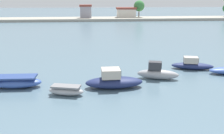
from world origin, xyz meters
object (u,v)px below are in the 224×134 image
at_px(moored_boat_3, 66,90).
at_px(moored_boat_6, 192,65).
at_px(moored_boat_4, 114,81).
at_px(moored_boat_5, 157,73).
at_px(moored_boat_2, 16,82).

distance_m(moored_boat_3, moored_boat_6, 16.03).
xyz_separation_m(moored_boat_3, moored_boat_4, (4.42, 1.46, 0.26)).
xyz_separation_m(moored_boat_4, moored_boat_5, (4.91, 2.14, -0.01)).
bearing_deg(moored_boat_6, moored_boat_4, -138.07).
bearing_deg(moored_boat_3, moored_boat_5, 35.04).
height_order(moored_boat_3, moored_boat_4, moored_boat_4).
bearing_deg(moored_boat_5, moored_boat_6, 47.16).
xyz_separation_m(moored_boat_5, moored_boat_6, (5.19, 3.20, -0.13)).
distance_m(moored_boat_2, moored_boat_6, 20.05).
distance_m(moored_boat_2, moored_boat_4, 9.49).
xyz_separation_m(moored_boat_2, moored_boat_5, (14.36, 1.24, 0.12)).
xyz_separation_m(moored_boat_2, moored_boat_4, (9.45, -0.89, 0.13)).
relative_size(moored_boat_4, moored_boat_5, 1.22).
height_order(moored_boat_2, moored_boat_6, moored_boat_6).
bearing_deg(moored_boat_4, moored_boat_3, -162.12).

